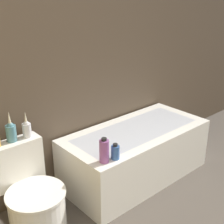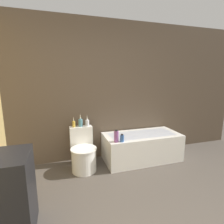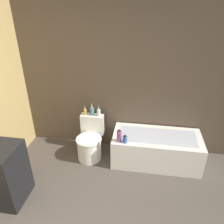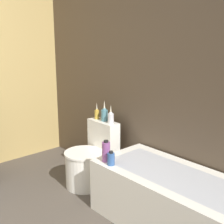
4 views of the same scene
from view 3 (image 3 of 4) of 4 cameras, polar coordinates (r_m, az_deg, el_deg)
The scene contains 9 objects.
wall_back_tiled at distance 3.66m, azimuth 0.66°, elevation 8.56°, with size 6.40×0.06×2.60m.
bathtub at distance 3.78m, azimuth 11.39°, elevation -9.30°, with size 1.44×0.67×0.51m.
toilet at distance 3.83m, azimuth -5.75°, elevation -7.93°, with size 0.43×0.57×0.70m.
vanity_counter at distance 3.35m, azimuth -26.97°, elevation -14.26°, with size 0.56×0.51×0.85m.
vase_gold at distance 3.78m, azimuth -7.05°, elevation 0.20°, with size 0.05×0.05×0.19m.
vase_silver at distance 3.76m, azimuth -5.26°, elevation 0.36°, with size 0.08×0.08×0.24m.
vase_bronze at distance 3.73m, azimuth -3.51°, elevation 0.01°, with size 0.07×0.07×0.20m.
shampoo_bottle_tall at distance 3.40m, azimuth 1.87°, elevation -6.30°, with size 0.08×0.08×0.20m.
shampoo_bottle_short at distance 3.39m, azimuth 3.40°, elevation -7.15°, with size 0.07×0.07×0.13m.
Camera 3 is at (0.49, -1.13, 2.51)m, focal length 35.00 mm.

